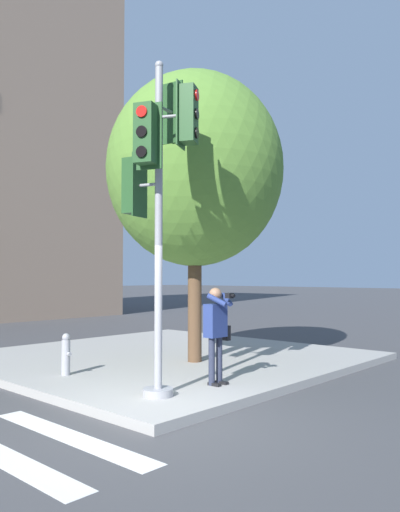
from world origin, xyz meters
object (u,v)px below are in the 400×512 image
object	(u,v)px
fire_hydrant	(66,354)
traffic_signal_pole	(160,169)
street_tree	(195,170)
person_photographer	(217,326)

from	to	relation	value
fire_hydrant	traffic_signal_pole	bearing A→B (deg)	-88.57
traffic_signal_pole	street_tree	bearing A→B (deg)	32.95
person_photographer	fire_hydrant	size ratio (longest dim) A/B	2.13
street_tree	person_photographer	bearing A→B (deg)	-127.88
street_tree	traffic_signal_pole	bearing A→B (deg)	-147.05
traffic_signal_pole	street_tree	xyz separation A→B (m)	(2.68, 1.73, 0.67)
person_photographer	street_tree	bearing A→B (deg)	52.12
traffic_signal_pole	street_tree	distance (m)	3.26
street_tree	fire_hydrant	bearing A→B (deg)	163.95
traffic_signal_pole	fire_hydrant	world-z (taller)	traffic_signal_pole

